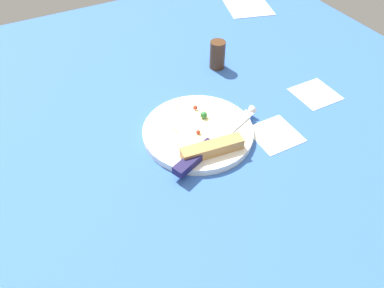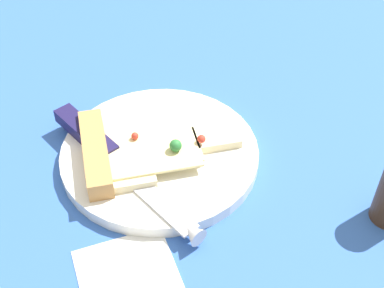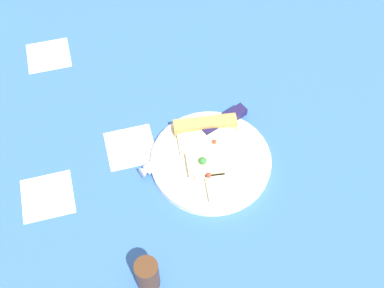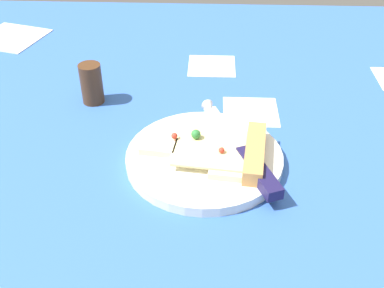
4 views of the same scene
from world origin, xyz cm
name	(u,v)px [view 2 (image 2 of 4)]	position (x,y,z in cm)	size (l,w,h in cm)	color
ground_plane	(111,139)	(0.01, -0.01, -1.50)	(142.49, 142.49, 3.00)	#3360B7
plate	(160,154)	(-6.83, -4.18, 0.73)	(22.18, 22.18, 1.46)	white
pizza_slice	(136,148)	(-6.54, -1.60, 2.25)	(12.30, 18.21, 2.66)	beige
knife	(110,155)	(-6.43, 1.36, 2.07)	(23.06, 10.88, 2.45)	silver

